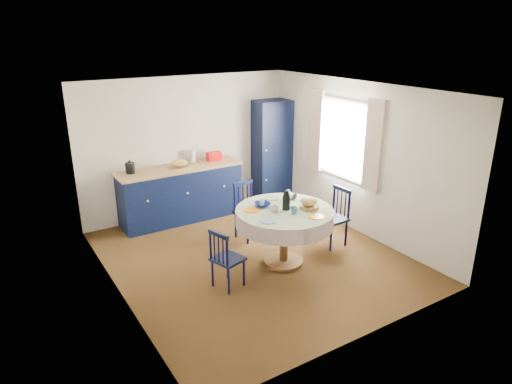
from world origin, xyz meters
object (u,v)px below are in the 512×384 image
(pantry_cabinet, at_px, (272,151))
(chair_far, at_px, (248,210))
(kitchen_counter, at_px, (180,192))
(mug_c, at_px, (293,196))
(dining_table, at_px, (285,218))
(mug_d, at_px, (262,203))
(mug_a, at_px, (275,209))
(cobalt_bowl, at_px, (262,204))
(chair_left, at_px, (226,258))
(chair_right, at_px, (334,216))
(mug_b, at_px, (294,210))

(pantry_cabinet, distance_m, chair_far, 1.97)
(kitchen_counter, bearing_deg, mug_c, -65.05)
(dining_table, height_order, chair_far, dining_table)
(mug_d, bearing_deg, pantry_cabinet, 52.88)
(chair_far, distance_m, mug_a, 1.13)
(mug_a, height_order, cobalt_bowl, mug_a)
(chair_left, bearing_deg, chair_right, -100.13)
(chair_far, bearing_deg, pantry_cabinet, 38.01)
(pantry_cabinet, relative_size, mug_d, 21.78)
(kitchen_counter, relative_size, chair_right, 2.37)
(mug_b, bearing_deg, mug_a, 134.07)
(chair_right, bearing_deg, dining_table, -86.18)
(mug_b, xyz_separation_m, mug_d, (-0.21, 0.49, -0.01))
(chair_far, distance_m, mug_c, 0.93)
(cobalt_bowl, bearing_deg, pantry_cabinet, 53.06)
(cobalt_bowl, bearing_deg, mug_b, -64.97)
(mug_a, bearing_deg, dining_table, -2.34)
(mug_d, distance_m, cobalt_bowl, 0.03)
(chair_far, distance_m, cobalt_bowl, 0.89)
(mug_a, distance_m, cobalt_bowl, 0.27)
(pantry_cabinet, height_order, dining_table, pantry_cabinet)
(mug_a, xyz_separation_m, mug_b, (0.19, -0.19, 0.00))
(chair_left, bearing_deg, cobalt_bowl, -80.17)
(chair_right, relative_size, cobalt_bowl, 4.04)
(mug_a, distance_m, mug_d, 0.30)
(pantry_cabinet, relative_size, mug_b, 19.00)
(dining_table, height_order, mug_b, dining_table)
(kitchen_counter, bearing_deg, chair_right, -53.61)
(kitchen_counter, bearing_deg, dining_table, -75.20)
(chair_left, xyz_separation_m, mug_b, (1.05, -0.05, 0.47))
(chair_far, height_order, chair_right, chair_far)
(chair_far, relative_size, mug_a, 8.12)
(dining_table, relative_size, cobalt_bowl, 6.04)
(kitchen_counter, height_order, dining_table, kitchen_counter)
(pantry_cabinet, relative_size, chair_left, 2.37)
(chair_left, height_order, chair_far, chair_far)
(pantry_cabinet, distance_m, dining_table, 2.76)
(pantry_cabinet, xyz_separation_m, chair_right, (-0.35, -2.28, -0.52))
(mug_a, height_order, mug_b, mug_b)
(dining_table, relative_size, mug_c, 11.99)
(chair_right, xyz_separation_m, mug_a, (-1.20, -0.09, 0.42))
(dining_table, distance_m, cobalt_bowl, 0.38)
(dining_table, xyz_separation_m, mug_d, (-0.19, 0.31, 0.17))
(pantry_cabinet, xyz_separation_m, chair_far, (-1.36, -1.34, -0.51))
(dining_table, bearing_deg, mug_c, 38.80)
(chair_far, distance_m, chair_right, 1.38)
(mug_c, distance_m, cobalt_bowl, 0.55)
(chair_left, distance_m, chair_right, 2.08)
(chair_right, height_order, mug_b, mug_b)
(chair_left, relative_size, mug_d, 9.21)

